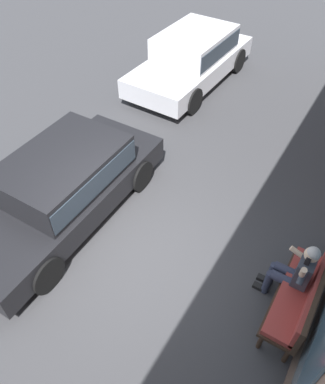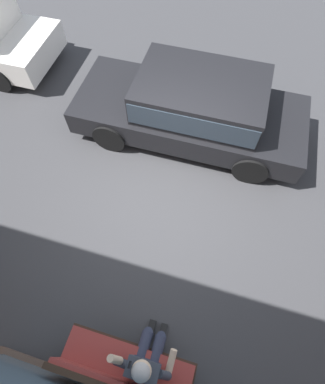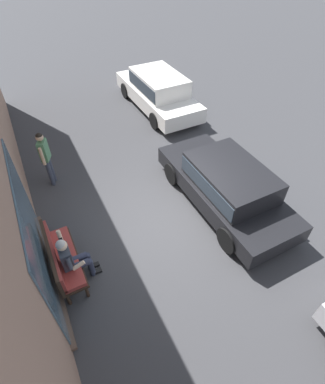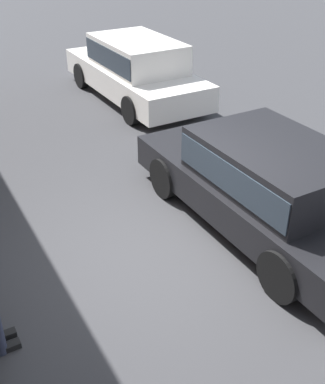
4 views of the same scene
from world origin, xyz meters
name	(u,v)px [view 2 (image 2 of 4)]	position (x,y,z in m)	size (l,w,h in m)	color
ground_plane	(161,193)	(0.00, 0.00, 0.00)	(60.00, 60.00, 0.00)	#38383A
bench	(124,374)	(-0.39, 2.90, 0.59)	(1.73, 0.55, 1.02)	#332319
person_on_phone	(147,360)	(-0.62, 2.67, 0.72)	(0.73, 0.74, 1.36)	#2D3347
parked_car_mid	(194,106)	(-0.19, -1.59, 0.75)	(4.44, 1.89, 1.35)	black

